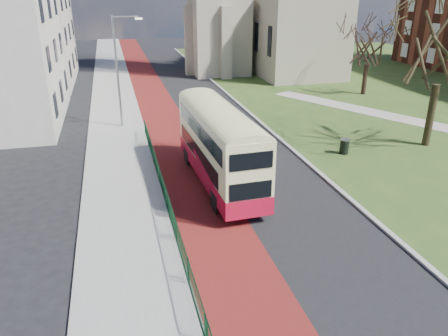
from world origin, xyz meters
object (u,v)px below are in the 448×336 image
object	(u,v)px
streetlamp	(119,67)
winter_tree_near	(446,32)
winter_tree_far	(370,40)
litter_bin	(344,146)
bus	(219,143)

from	to	relation	value
streetlamp	winter_tree_near	bearing A→B (deg)	-25.35
winter_tree_far	litter_bin	distance (m)	18.61
streetlamp	bus	bearing A→B (deg)	-68.91
streetlamp	litter_bin	bearing A→B (deg)	-35.23
streetlamp	winter_tree_far	distance (m)	24.22
bus	litter_bin	distance (m)	9.31
streetlamp	winter_tree_near	world-z (taller)	winter_tree_near
winter_tree_near	litter_bin	distance (m)	9.25
streetlamp	winter_tree_near	xyz separation A→B (m)	(19.59, -9.28, 2.79)
bus	streetlamp	bearing A→B (deg)	108.84
winter_tree_near	winter_tree_far	size ratio (longest dim) A/B	1.41
streetlamp	winter_tree_near	distance (m)	21.86
winter_tree_far	streetlamp	bearing A→B (deg)	-167.19
winter_tree_near	litter_bin	bearing A→B (deg)	-178.48
streetlamp	litter_bin	xyz separation A→B (m)	(13.38, -9.45, -4.06)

